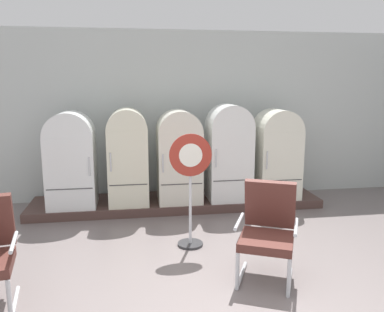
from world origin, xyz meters
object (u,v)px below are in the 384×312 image
object	(u,v)px
refrigerator_0	(71,157)
refrigerator_1	(128,154)
sign_stand	(190,189)
refrigerator_4	(277,151)
armchair_right	(268,227)
refrigerator_3	(229,150)
refrigerator_2	(179,154)

from	to	relation	value
refrigerator_0	refrigerator_1	distance (m)	0.85
refrigerator_1	sign_stand	xyz separation A→B (m)	(0.76, -1.48, -0.19)
refrigerator_4	armchair_right	size ratio (longest dim) A/B	1.44
refrigerator_1	refrigerator_4	size ratio (longest dim) A/B	1.03
refrigerator_1	armchair_right	world-z (taller)	refrigerator_1
refrigerator_3	armchair_right	bearing A→B (deg)	-93.96
refrigerator_0	refrigerator_2	xyz separation A→B (m)	(1.66, 0.01, 0.01)
refrigerator_1	refrigerator_3	bearing A→B (deg)	-0.92
refrigerator_3	sign_stand	world-z (taller)	refrigerator_3
refrigerator_1	refrigerator_2	distance (m)	0.80
refrigerator_0	refrigerator_2	distance (m)	1.66
sign_stand	refrigerator_0	bearing A→B (deg)	137.86
refrigerator_3	refrigerator_2	bearing A→B (deg)	178.29
sign_stand	refrigerator_2	bearing A→B (deg)	88.50
refrigerator_2	refrigerator_4	xyz separation A→B (m)	(1.62, -0.01, -0.00)
refrigerator_0	armchair_right	xyz separation A→B (m)	(2.30, -2.35, -0.36)
refrigerator_4	armchair_right	xyz separation A→B (m)	(-0.98, -2.36, -0.36)
refrigerator_1	refrigerator_2	size ratio (longest dim) A/B	1.02
refrigerator_0	sign_stand	size ratio (longest dim) A/B	1.02
refrigerator_0	refrigerator_3	xyz separation A→B (m)	(2.46, -0.01, 0.05)
sign_stand	armchair_right	bearing A→B (deg)	-52.22
refrigerator_0	armchair_right	distance (m)	3.31
refrigerator_0	refrigerator_4	size ratio (longest dim) A/B	1.00
refrigerator_3	armchair_right	xyz separation A→B (m)	(-0.16, -2.34, -0.41)
refrigerator_2	refrigerator_3	world-z (taller)	refrigerator_3
refrigerator_2	refrigerator_3	size ratio (longest dim) A/B	0.95
refrigerator_0	refrigerator_4	world-z (taller)	refrigerator_0
refrigerator_0	refrigerator_1	bearing A→B (deg)	1.10
refrigerator_0	refrigerator_3	world-z (taller)	refrigerator_3
refrigerator_2	sign_stand	xyz separation A→B (m)	(-0.04, -1.48, -0.16)
refrigerator_0	refrigerator_1	xyz separation A→B (m)	(0.85, 0.02, 0.03)
refrigerator_0	refrigerator_4	distance (m)	3.28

